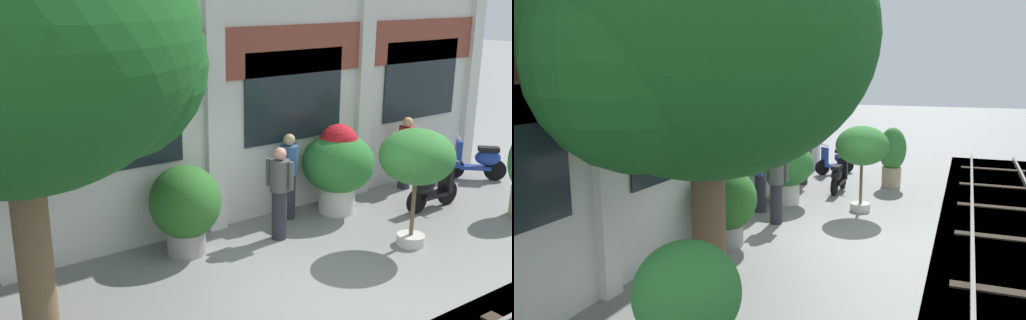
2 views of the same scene
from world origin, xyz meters
TOP-DOWN VIEW (x-y plane):
  - ground_plane at (0.00, 0.00)m, footprint 80.00×80.00m
  - apartment_facade at (0.00, 3.00)m, footprint 14.50×0.64m
  - broadleaf_tree at (-3.58, 1.03)m, footprint 4.41×4.20m
  - potted_plant_tall_urn at (2.32, 0.23)m, footprint 1.23×1.23m
  - potted_plant_fluted_column at (-0.94, 2.11)m, footprint 1.16×1.16m
  - potted_plant_ribbed_drum at (2.35, 2.11)m, footprint 1.38×1.38m
  - scooter_near_curb at (3.94, 1.17)m, footprint 1.38×0.50m
  - scooter_second_parked at (6.35, 1.82)m, footprint 1.04×1.04m
  - resident_by_doorway at (4.53, 2.36)m, footprint 0.34×0.52m
  - resident_watching_tracks at (0.66, 1.72)m, footprint 0.34×0.50m
  - resident_near_plants at (1.38, 2.39)m, footprint 0.49×0.34m

SIDE VIEW (x-z plane):
  - ground_plane at x=0.00m, z-range 0.00..0.00m
  - scooter_near_curb at x=3.94m, z-range -0.05..0.93m
  - scooter_second_parked at x=6.35m, z-range -0.05..0.93m
  - potted_plant_fluted_column at x=-0.94m, z-range 0.09..1.58m
  - resident_by_doorway at x=4.53m, z-range 0.05..1.62m
  - resident_watching_tracks at x=0.66m, z-range 0.06..1.69m
  - resident_near_plants at x=1.38m, z-range 0.06..1.69m
  - potted_plant_ribbed_drum at x=2.35m, z-range 0.11..1.85m
  - potted_plant_tall_urn at x=2.32m, z-range 0.50..2.52m
  - apartment_facade at x=0.00m, z-range 0.00..7.09m
  - broadleaf_tree at x=-3.58m, z-range 0.85..6.26m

